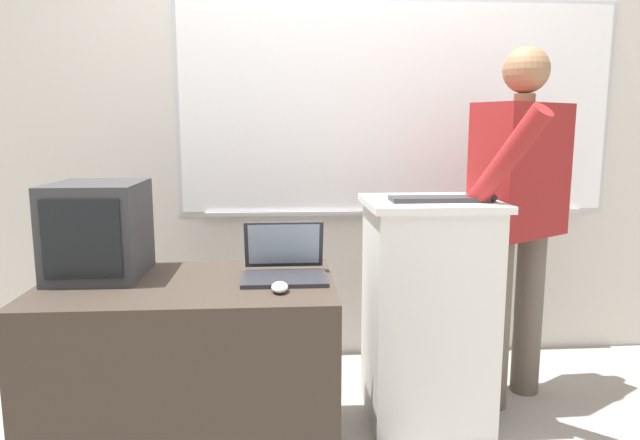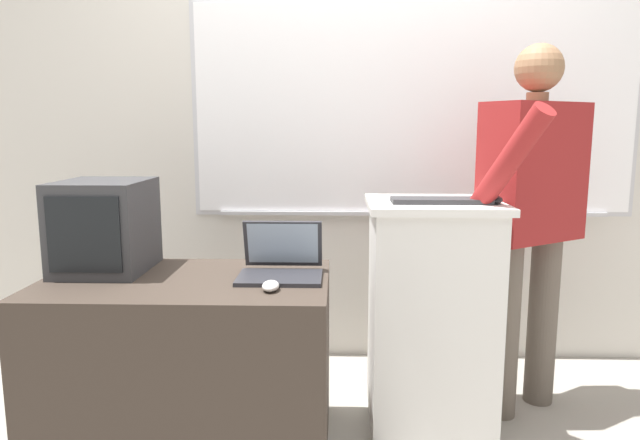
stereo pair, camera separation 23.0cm
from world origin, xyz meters
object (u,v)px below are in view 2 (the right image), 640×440
object	(u,v)px
laptop	(281,262)
computer_mouse_by_keyboard	(494,199)
wireless_keyboard	(441,200)
crt_monitor	(105,226)
lectern_podium	(431,314)
side_desk	(189,364)
computer_mouse_by_laptop	(271,286)
person_presenter	(531,205)

from	to	relation	value
laptop	computer_mouse_by_keyboard	xyz separation A→B (m)	(0.83, 0.09, 0.24)
wireless_keyboard	crt_monitor	xyz separation A→B (m)	(-1.34, -0.05, -0.10)
lectern_podium	side_desk	xyz separation A→B (m)	(-0.97, -0.22, -0.14)
computer_mouse_by_laptop	computer_mouse_by_keyboard	world-z (taller)	computer_mouse_by_keyboard
crt_monitor	wireless_keyboard	bearing A→B (deg)	2.06
lectern_podium	wireless_keyboard	size ratio (longest dim) A/B	2.48
lectern_podium	crt_monitor	xyz separation A→B (m)	(-1.32, -0.11, 0.39)
crt_monitor	side_desk	bearing A→B (deg)	-18.25
wireless_keyboard	person_presenter	bearing A→B (deg)	24.51
computer_mouse_by_laptop	lectern_podium	bearing A→B (deg)	31.05
side_desk	computer_mouse_by_keyboard	bearing A→B (deg)	6.98
person_presenter	laptop	distance (m)	1.11
wireless_keyboard	computer_mouse_by_laptop	world-z (taller)	wireless_keyboard
laptop	wireless_keyboard	xyz separation A→B (m)	(0.63, 0.11, 0.23)
lectern_podium	laptop	xyz separation A→B (m)	(-0.61, -0.17, 0.26)
computer_mouse_by_keyboard	lectern_podium	bearing A→B (deg)	160.53
side_desk	wireless_keyboard	world-z (taller)	wireless_keyboard
person_presenter	crt_monitor	size ratio (longest dim) A/B	4.11
person_presenter	wireless_keyboard	xyz separation A→B (m)	(-0.42, -0.19, 0.04)
computer_mouse_by_laptop	computer_mouse_by_keyboard	distance (m)	0.94
laptop	wireless_keyboard	distance (m)	0.68
side_desk	person_presenter	distance (m)	1.57
side_desk	crt_monitor	bearing A→B (deg)	161.75
lectern_podium	wireless_keyboard	world-z (taller)	wireless_keyboard
laptop	side_desk	bearing A→B (deg)	-171.62
person_presenter	wireless_keyboard	distance (m)	0.47
lectern_podium	laptop	world-z (taller)	lectern_podium
computer_mouse_by_laptop	laptop	bearing A→B (deg)	85.09
person_presenter	computer_mouse_by_laptop	bearing A→B (deg)	173.21
person_presenter	lectern_podium	bearing A→B (deg)	164.33
side_desk	wireless_keyboard	distance (m)	1.18
lectern_podium	computer_mouse_by_laptop	world-z (taller)	lectern_podium
computer_mouse_by_laptop	computer_mouse_by_keyboard	size ratio (longest dim) A/B	1.00
laptop	crt_monitor	xyz separation A→B (m)	(-0.71, 0.06, 0.13)
side_desk	crt_monitor	size ratio (longest dim) A/B	2.79
crt_monitor	person_presenter	bearing A→B (deg)	7.80
side_desk	wireless_keyboard	xyz separation A→B (m)	(0.99, 0.16, 0.63)
laptop	computer_mouse_by_keyboard	size ratio (longest dim) A/B	3.18
computer_mouse_by_keyboard	person_presenter	bearing A→B (deg)	43.99
side_desk	computer_mouse_by_laptop	xyz separation A→B (m)	(0.34, -0.15, 0.36)
person_presenter	laptop	size ratio (longest dim) A/B	5.05
lectern_podium	side_desk	distance (m)	1.01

